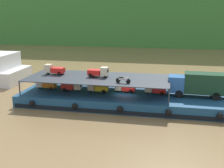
{
  "coord_description": "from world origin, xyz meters",
  "views": [
    {
      "loc": [
        5.34,
        -36.09,
        12.18
      ],
      "look_at": [
        -1.88,
        0.0,
        2.7
      ],
      "focal_mm": 45.72,
      "sensor_mm": 36.0,
      "label": 1
    }
  ],
  "objects_px": {
    "mini_truck_lower_stern": "(46,84)",
    "mini_truck_lower_bow": "(155,89)",
    "cargo_barge": "(126,99)",
    "mini_truck_upper_mid": "(99,72)",
    "mini_truck_lower_fore": "(125,87)",
    "mini_truck_upper_stern": "(54,70)",
    "mini_truck_lower_aft": "(72,86)",
    "mini_truck_lower_mid": "(98,87)",
    "motorcycle_upper_port": "(123,80)",
    "covered_lorry": "(197,84)"
  },
  "relations": [
    {
      "from": "cargo_barge",
      "to": "mini_truck_lower_bow",
      "type": "bearing_deg",
      "value": 8.7
    },
    {
      "from": "mini_truck_lower_fore",
      "to": "mini_truck_upper_stern",
      "type": "distance_m",
      "value": 10.23
    },
    {
      "from": "mini_truck_lower_mid",
      "to": "mini_truck_lower_fore",
      "type": "bearing_deg",
      "value": 11.22
    },
    {
      "from": "covered_lorry",
      "to": "mini_truck_lower_stern",
      "type": "xyz_separation_m",
      "value": [
        -20.5,
        -0.18,
        -1.0
      ]
    },
    {
      "from": "mini_truck_lower_stern",
      "to": "motorcycle_upper_port",
      "type": "relative_size",
      "value": 1.46
    },
    {
      "from": "mini_truck_lower_mid",
      "to": "cargo_barge",
      "type": "bearing_deg",
      "value": 1.46
    },
    {
      "from": "mini_truck_upper_mid",
      "to": "mini_truck_lower_aft",
      "type": "bearing_deg",
      "value": -172.55
    },
    {
      "from": "mini_truck_lower_bow",
      "to": "mini_truck_lower_stern",
      "type": "bearing_deg",
      "value": -178.41
    },
    {
      "from": "mini_truck_lower_bow",
      "to": "motorcycle_upper_port",
      "type": "distance_m",
      "value": 5.11
    },
    {
      "from": "cargo_barge",
      "to": "mini_truck_upper_mid",
      "type": "height_order",
      "value": "mini_truck_upper_mid"
    },
    {
      "from": "mini_truck_upper_mid",
      "to": "motorcycle_upper_port",
      "type": "bearing_deg",
      "value": -35.5
    },
    {
      "from": "covered_lorry",
      "to": "mini_truck_lower_stern",
      "type": "bearing_deg",
      "value": -179.49
    },
    {
      "from": "mini_truck_lower_mid",
      "to": "mini_truck_upper_stern",
      "type": "xyz_separation_m",
      "value": [
        -6.44,
        0.84,
        2.0
      ]
    },
    {
      "from": "covered_lorry",
      "to": "motorcycle_upper_port",
      "type": "height_order",
      "value": "covered_lorry"
    },
    {
      "from": "mini_truck_lower_aft",
      "to": "cargo_barge",
      "type": "bearing_deg",
      "value": 0.8
    },
    {
      "from": "mini_truck_lower_stern",
      "to": "mini_truck_lower_bow",
      "type": "height_order",
      "value": "same"
    },
    {
      "from": "mini_truck_lower_mid",
      "to": "covered_lorry",
      "type": "bearing_deg",
      "value": 1.94
    },
    {
      "from": "mini_truck_lower_aft",
      "to": "mini_truck_lower_mid",
      "type": "xyz_separation_m",
      "value": [
        3.59,
        0.01,
        0.0
      ]
    },
    {
      "from": "mini_truck_upper_mid",
      "to": "mini_truck_lower_mid",
      "type": "bearing_deg",
      "value": -94.62
    },
    {
      "from": "mini_truck_lower_mid",
      "to": "mini_truck_lower_bow",
      "type": "height_order",
      "value": "same"
    },
    {
      "from": "mini_truck_upper_stern",
      "to": "mini_truck_lower_bow",
      "type": "bearing_deg",
      "value": -0.64
    },
    {
      "from": "mini_truck_lower_stern",
      "to": "mini_truck_lower_fore",
      "type": "relative_size",
      "value": 0.99
    },
    {
      "from": "mini_truck_lower_aft",
      "to": "mini_truck_lower_bow",
      "type": "distance_m",
      "value": 11.25
    },
    {
      "from": "mini_truck_lower_stern",
      "to": "mini_truck_lower_aft",
      "type": "xyz_separation_m",
      "value": [
        3.95,
        -0.26,
        0.0
      ]
    },
    {
      "from": "mini_truck_upper_mid",
      "to": "cargo_barge",
      "type": "bearing_deg",
      "value": -5.57
    },
    {
      "from": "mini_truck_lower_bow",
      "to": "motorcycle_upper_port",
      "type": "height_order",
      "value": "motorcycle_upper_port"
    },
    {
      "from": "mini_truck_lower_mid",
      "to": "mini_truck_lower_fore",
      "type": "height_order",
      "value": "same"
    },
    {
      "from": "mini_truck_lower_fore",
      "to": "motorcycle_upper_port",
      "type": "bearing_deg",
      "value": -85.91
    },
    {
      "from": "mini_truck_lower_stern",
      "to": "mini_truck_lower_aft",
      "type": "relative_size",
      "value": 1.0
    },
    {
      "from": "cargo_barge",
      "to": "motorcycle_upper_port",
      "type": "bearing_deg",
      "value": -90.7
    },
    {
      "from": "mini_truck_upper_stern",
      "to": "mini_truck_lower_aft",
      "type": "bearing_deg",
      "value": -16.51
    },
    {
      "from": "mini_truck_lower_mid",
      "to": "mini_truck_upper_stern",
      "type": "relative_size",
      "value": 0.99
    },
    {
      "from": "mini_truck_lower_bow",
      "to": "mini_truck_upper_mid",
      "type": "distance_m",
      "value": 7.86
    },
    {
      "from": "mini_truck_lower_stern",
      "to": "motorcycle_upper_port",
      "type": "distance_m",
      "value": 11.75
    },
    {
      "from": "mini_truck_lower_fore",
      "to": "covered_lorry",
      "type": "bearing_deg",
      "value": -1.68
    },
    {
      "from": "cargo_barge",
      "to": "mini_truck_lower_stern",
      "type": "height_order",
      "value": "mini_truck_lower_stern"
    },
    {
      "from": "cargo_barge",
      "to": "mini_truck_upper_stern",
      "type": "xyz_separation_m",
      "value": [
        -10.27,
        0.74,
        3.44
      ]
    },
    {
      "from": "mini_truck_lower_stern",
      "to": "mini_truck_lower_bow",
      "type": "distance_m",
      "value": 15.19
    },
    {
      "from": "mini_truck_upper_mid",
      "to": "covered_lorry",
      "type": "bearing_deg",
      "value": -0.13
    },
    {
      "from": "mini_truck_lower_stern",
      "to": "mini_truck_lower_fore",
      "type": "bearing_deg",
      "value": 2.35
    },
    {
      "from": "mini_truck_lower_bow",
      "to": "motorcycle_upper_port",
      "type": "bearing_deg",
      "value": -142.87
    },
    {
      "from": "mini_truck_lower_stern",
      "to": "covered_lorry",
      "type": "bearing_deg",
      "value": 0.51
    },
    {
      "from": "cargo_barge",
      "to": "mini_truck_lower_aft",
      "type": "xyz_separation_m",
      "value": [
        -7.43,
        -0.1,
        1.44
      ]
    },
    {
      "from": "covered_lorry",
      "to": "mini_truck_lower_mid",
      "type": "relative_size",
      "value": 2.87
    },
    {
      "from": "mini_truck_lower_stern",
      "to": "mini_truck_lower_mid",
      "type": "relative_size",
      "value": 1.0
    },
    {
      "from": "mini_truck_lower_fore",
      "to": "motorcycle_upper_port",
      "type": "distance_m",
      "value": 3.42
    },
    {
      "from": "mini_truck_lower_mid",
      "to": "motorcycle_upper_port",
      "type": "distance_m",
      "value": 4.74
    },
    {
      "from": "mini_truck_lower_aft",
      "to": "mini_truck_lower_bow",
      "type": "xyz_separation_m",
      "value": [
        11.23,
        0.69,
        0.0
      ]
    },
    {
      "from": "mini_truck_lower_stern",
      "to": "mini_truck_lower_fore",
      "type": "height_order",
      "value": "same"
    },
    {
      "from": "mini_truck_lower_mid",
      "to": "mini_truck_upper_mid",
      "type": "distance_m",
      "value": 2.05
    }
  ]
}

